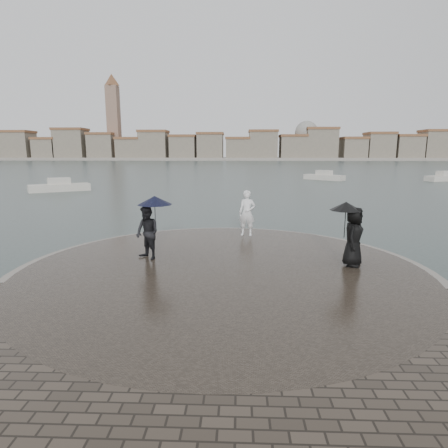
{
  "coord_description": "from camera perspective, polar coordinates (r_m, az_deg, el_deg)",
  "views": [
    {
      "loc": [
        0.46,
        -7.23,
        3.78
      ],
      "look_at": [
        0.0,
        4.8,
        1.45
      ],
      "focal_mm": 30.0,
      "sensor_mm": 36.0,
      "label": 1
    }
  ],
  "objects": [
    {
      "name": "ground",
      "position": [
        8.17,
        -1.36,
        -16.62
      ],
      "size": [
        400.0,
        400.0,
        0.0
      ],
      "primitive_type": "plane",
      "color": "#2B3835",
      "rests_on": "ground"
    },
    {
      "name": "kerb_ring",
      "position": [
        11.33,
        -0.26,
        -7.68
      ],
      "size": [
        12.5,
        12.5,
        0.32
      ],
      "primitive_type": "cylinder",
      "color": "gray",
      "rests_on": "ground"
    },
    {
      "name": "visitor_left",
      "position": [
        12.2,
        -11.31,
        0.0
      ],
      "size": [
        1.34,
        1.18,
        2.04
      ],
      "color": "black",
      "rests_on": "quay_tip"
    },
    {
      "name": "statue",
      "position": [
        15.44,
        3.53,
        1.69
      ],
      "size": [
        0.75,
        0.55,
        1.87
      ],
      "primitive_type": "imported",
      "rotation": [
        0.0,
        0.0,
        -0.16
      ],
      "color": "white",
      "rests_on": "quay_tip"
    },
    {
      "name": "quay_tip",
      "position": [
        11.32,
        -0.26,
        -7.58
      ],
      "size": [
        11.9,
        11.9,
        0.36
      ],
      "primitive_type": "cylinder",
      "color": "#2D261E",
      "rests_on": "ground"
    },
    {
      "name": "far_skyline",
      "position": [
        168.08,
        -0.09,
        11.59
      ],
      "size": [
        260.0,
        20.0,
        37.0
      ],
      "color": "gray",
      "rests_on": "ground"
    },
    {
      "name": "boats",
      "position": [
        46.52,
        11.06,
        6.57
      ],
      "size": [
        49.97,
        20.6,
        1.5
      ],
      "color": "beige",
      "rests_on": "ground"
    },
    {
      "name": "visitor_right",
      "position": [
        11.89,
        18.91,
        -0.92
      ],
      "size": [
        1.18,
        1.1,
        1.95
      ],
      "color": "black",
      "rests_on": "quay_tip"
    }
  ]
}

